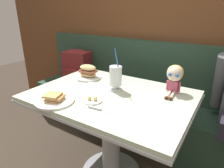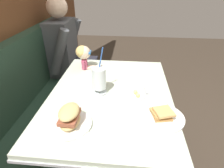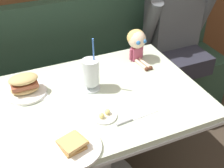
{
  "view_description": "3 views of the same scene",
  "coord_description": "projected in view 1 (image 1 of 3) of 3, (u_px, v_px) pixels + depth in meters",
  "views": [
    {
      "loc": [
        0.69,
        -0.89,
        1.31
      ],
      "look_at": [
        -0.03,
        0.23,
        0.79
      ],
      "focal_mm": 31.77,
      "sensor_mm": 36.0,
      "label": 1
    },
    {
      "loc": [
        -1.06,
        0.07,
        1.42
      ],
      "look_at": [
        0.05,
        0.18,
        0.78
      ],
      "focal_mm": 30.12,
      "sensor_mm": 36.0,
      "label": 2
    },
    {
      "loc": [
        -0.44,
        -1.02,
        1.71
      ],
      "look_at": [
        0.07,
        0.15,
        0.82
      ],
      "focal_mm": 48.79,
      "sensor_mm": 36.0,
      "label": 3
    }
  ],
  "objects": [
    {
      "name": "toast_plate",
      "position": [
        55.0,
        100.0,
        1.26
      ],
      "size": [
        0.25,
        0.25,
        0.06
      ],
      "color": "white",
      "rests_on": "diner_table"
    },
    {
      "name": "booth_bench",
      "position": [
        144.0,
        109.0,
        2.04
      ],
      "size": [
        2.6,
        0.48,
        1.0
      ],
      "color": "#233D2D",
      "rests_on": "ground"
    },
    {
      "name": "wood_panel_wall",
      "position": [
        159.0,
        19.0,
        1.91
      ],
      "size": [
        4.4,
        0.08,
        2.4
      ],
      "primitive_type": "cube",
      "color": "brown",
      "rests_on": "ground"
    },
    {
      "name": "sandwich_plate",
      "position": [
        88.0,
        73.0,
        1.68
      ],
      "size": [
        0.22,
        0.22,
        0.12
      ],
      "color": "white",
      "rests_on": "diner_table"
    },
    {
      "name": "butter_knife",
      "position": [
        100.0,
        109.0,
        1.17
      ],
      "size": [
        0.24,
        0.04,
        0.01
      ],
      "color": "silver",
      "rests_on": "diner_table"
    },
    {
      "name": "diner_table",
      "position": [
        111.0,
        118.0,
        1.47
      ],
      "size": [
        1.11,
        0.81,
        0.74
      ],
      "color": "beige",
      "rests_on": "ground"
    },
    {
      "name": "butter_saucer",
      "position": [
        93.0,
        100.0,
        1.27
      ],
      "size": [
        0.12,
        0.12,
        0.04
      ],
      "color": "white",
      "rests_on": "diner_table"
    },
    {
      "name": "backpack",
      "position": [
        77.0,
        66.0,
        2.33
      ],
      "size": [
        0.33,
        0.28,
        0.41
      ],
      "color": "maroon",
      "rests_on": "booth_bench"
    },
    {
      "name": "milkshake_glass",
      "position": [
        116.0,
        77.0,
        1.42
      ],
      "size": [
        0.1,
        0.1,
        0.31
      ],
      "color": "silver",
      "rests_on": "diner_table"
    },
    {
      "name": "seated_doll",
      "position": [
        175.0,
        75.0,
        1.37
      ],
      "size": [
        0.12,
        0.22,
        0.2
      ],
      "color": "#B74C6B",
      "rests_on": "diner_table"
    }
  ]
}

